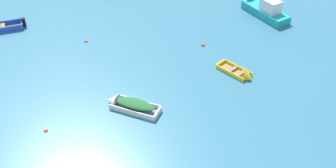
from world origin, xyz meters
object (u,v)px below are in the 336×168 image
at_px(motor_launch_turquoise_outer_left, 263,9).
at_px(mooring_buoy_central, 203,46).
at_px(rowboat_yellow_foreground_center, 242,75).
at_px(rowboat_white_cluster_inner, 127,104).
at_px(mooring_buoy_between_boats_left, 86,42).
at_px(mooring_buoy_far_field, 46,131).

bearing_deg(motor_launch_turquoise_outer_left, mooring_buoy_central, -123.26).
height_order(rowboat_yellow_foreground_center, rowboat_white_cluster_inner, rowboat_white_cluster_inner).
xyz_separation_m(rowboat_yellow_foreground_center, mooring_buoy_between_boats_left, (-13.84, 1.93, -0.15)).
height_order(rowboat_yellow_foreground_center, mooring_buoy_central, rowboat_yellow_foreground_center).
bearing_deg(mooring_buoy_far_field, mooring_buoy_between_boats_left, 99.39).
bearing_deg(mooring_buoy_far_field, rowboat_white_cluster_inner, 38.39).
height_order(mooring_buoy_far_field, mooring_buoy_central, mooring_buoy_central).
xyz_separation_m(rowboat_white_cluster_inner, mooring_buoy_central, (3.80, 9.33, -0.32)).
height_order(rowboat_white_cluster_inner, mooring_buoy_central, rowboat_white_cluster_inner).
relative_size(rowboat_white_cluster_inner, mooring_buoy_between_boats_left, 12.77).
distance_m(rowboat_yellow_foreground_center, mooring_buoy_central, 5.28).
xyz_separation_m(motor_launch_turquoise_outer_left, rowboat_white_cluster_inner, (-8.43, -16.37, -0.29)).
height_order(motor_launch_turquoise_outer_left, mooring_buoy_between_boats_left, motor_launch_turquoise_outer_left).
xyz_separation_m(motor_launch_turquoise_outer_left, mooring_buoy_far_field, (-12.89, -19.91, -0.61)).
bearing_deg(mooring_buoy_between_boats_left, rowboat_white_cluster_inner, -50.07).
xyz_separation_m(mooring_buoy_far_field, mooring_buoy_between_boats_left, (-1.83, 11.06, 0.00)).
bearing_deg(rowboat_yellow_foreground_center, rowboat_white_cluster_inner, -143.42).
bearing_deg(rowboat_white_cluster_inner, rowboat_yellow_foreground_center, 36.58).
bearing_deg(mooring_buoy_central, motor_launch_turquoise_outer_left, 56.74).
distance_m(rowboat_white_cluster_inner, mooring_buoy_between_boats_left, 9.82).
distance_m(motor_launch_turquoise_outer_left, mooring_buoy_central, 8.45).
bearing_deg(mooring_buoy_central, mooring_buoy_far_field, -122.74).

